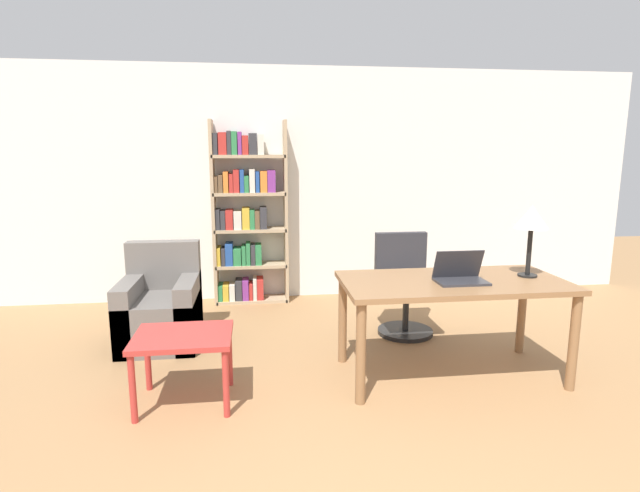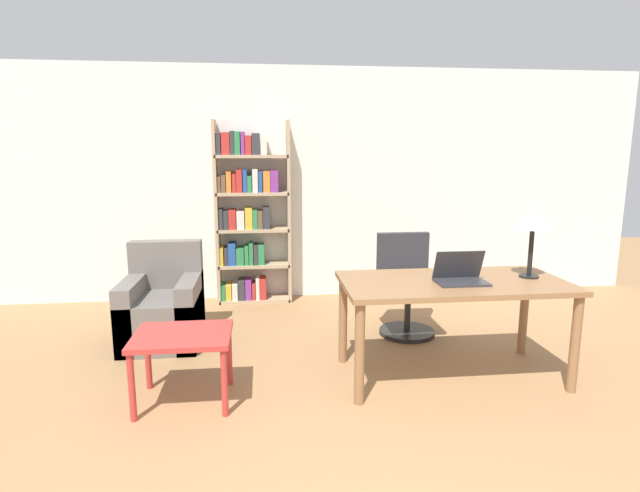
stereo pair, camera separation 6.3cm
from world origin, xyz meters
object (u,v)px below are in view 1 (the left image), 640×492
at_px(side_table_blue, 183,344).
at_px(table_lamp, 532,220).
at_px(laptop, 460,275).
at_px(armchair, 161,311).
at_px(desk, 453,292).
at_px(bookshelf, 245,217).
at_px(office_chair, 404,287).

bearing_deg(side_table_blue, table_lamp, 4.87).
distance_m(laptop, armchair, 2.67).
bearing_deg(armchair, desk, -23.08).
relative_size(desk, bookshelf, 0.82).
height_order(armchair, bookshelf, bookshelf).
bearing_deg(office_chair, desk, -85.87).
distance_m(desk, armchair, 2.60).
height_order(desk, table_lamp, table_lamp).
bearing_deg(laptop, office_chair, 95.18).
height_order(table_lamp, bookshelf, bookshelf).
distance_m(desk, laptop, 0.16).
bearing_deg(desk, armchair, 156.92).
bearing_deg(table_lamp, side_table_blue, -175.13).
relative_size(laptop, side_table_blue, 0.56).
bearing_deg(side_table_blue, bookshelf, 80.64).
distance_m(side_table_blue, bookshelf, 2.49).
relative_size(office_chair, armchair, 1.06).
bearing_deg(laptop, desk, 110.46).
xyz_separation_m(side_table_blue, bookshelf, (0.39, 2.39, 0.57)).
relative_size(office_chair, bookshelf, 0.46).
bearing_deg(armchair, table_lamp, -18.06).
bearing_deg(armchair, laptop, -24.17).
relative_size(armchair, bookshelf, 0.43).
xyz_separation_m(laptop, armchair, (-2.39, 1.07, -0.52)).
height_order(desk, side_table_blue, desk).
bearing_deg(side_table_blue, office_chair, 31.61).
bearing_deg(bookshelf, table_lamp, -44.33).
bearing_deg(bookshelf, office_chair, -38.32).
xyz_separation_m(desk, side_table_blue, (-2.00, -0.19, -0.24)).
bearing_deg(laptop, table_lamp, 9.39).
bearing_deg(desk, office_chair, 94.13).
relative_size(desk, laptop, 4.56).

